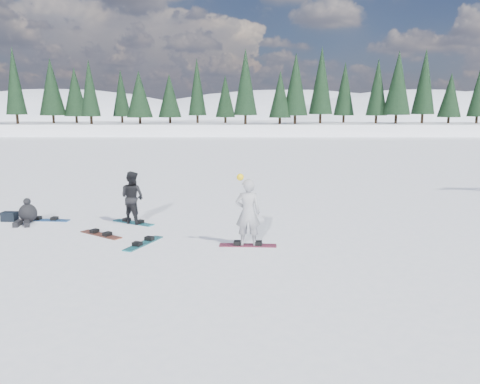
{
  "coord_description": "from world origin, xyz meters",
  "views": [
    {
      "loc": [
        1.22,
        -12.73,
        3.55
      ],
      "look_at": [
        1.11,
        1.02,
        1.1
      ],
      "focal_mm": 35.0,
      "sensor_mm": 36.0,
      "label": 1
    }
  ],
  "objects_px": {
    "snowboarder_man": "(132,197)",
    "seated_rider": "(27,214)",
    "gear_bag": "(9,216)",
    "snowboard_loose_a": "(144,243)",
    "snowboard_loose_c": "(46,220)",
    "snowboarder_woman": "(248,212)",
    "snowboard_loose_b": "(101,235)"
  },
  "relations": [
    {
      "from": "seated_rider",
      "to": "snowboard_loose_b",
      "type": "bearing_deg",
      "value": -43.4
    },
    {
      "from": "snowboarder_man",
      "to": "gear_bag",
      "type": "distance_m",
      "value": 4.1
    },
    {
      "from": "snowboarder_man",
      "to": "seated_rider",
      "type": "distance_m",
      "value": 3.38
    },
    {
      "from": "snowboarder_woman",
      "to": "snowboard_loose_c",
      "type": "xyz_separation_m",
      "value": [
        -6.48,
        2.78,
        -0.89
      ]
    },
    {
      "from": "snowboarder_woman",
      "to": "snowboarder_man",
      "type": "height_order",
      "value": "snowboarder_woman"
    },
    {
      "from": "seated_rider",
      "to": "snowboard_loose_b",
      "type": "relative_size",
      "value": 0.67
    },
    {
      "from": "snowboard_loose_c",
      "to": "snowboard_loose_a",
      "type": "height_order",
      "value": "same"
    },
    {
      "from": "seated_rider",
      "to": "snowboard_loose_b",
      "type": "height_order",
      "value": "seated_rider"
    },
    {
      "from": "snowboarder_woman",
      "to": "gear_bag",
      "type": "bearing_deg",
      "value": -19.71
    },
    {
      "from": "seated_rider",
      "to": "snowboard_loose_c",
      "type": "bearing_deg",
      "value": 19.57
    },
    {
      "from": "gear_bag",
      "to": "snowboard_loose_a",
      "type": "relative_size",
      "value": 0.3
    },
    {
      "from": "snowboarder_woman",
      "to": "snowboarder_man",
      "type": "relative_size",
      "value": 1.17
    },
    {
      "from": "seated_rider",
      "to": "snowboard_loose_a",
      "type": "xyz_separation_m",
      "value": [
        4.15,
        -2.3,
        -0.29
      ]
    },
    {
      "from": "snowboarder_man",
      "to": "snowboard_loose_c",
      "type": "relative_size",
      "value": 1.1
    },
    {
      "from": "snowboarder_woman",
      "to": "gear_bag",
      "type": "xyz_separation_m",
      "value": [
        -7.63,
        2.71,
        -0.75
      ]
    },
    {
      "from": "seated_rider",
      "to": "gear_bag",
      "type": "relative_size",
      "value": 2.22
    },
    {
      "from": "snowboarder_woman",
      "to": "seated_rider",
      "type": "height_order",
      "value": "snowboarder_woman"
    },
    {
      "from": "gear_bag",
      "to": "snowboard_loose_a",
      "type": "distance_m",
      "value": 5.48
    },
    {
      "from": "snowboarder_woman",
      "to": "seated_rider",
      "type": "bearing_deg",
      "value": -19.69
    },
    {
      "from": "snowboard_loose_c",
      "to": "snowboard_loose_a",
      "type": "relative_size",
      "value": 1.0
    },
    {
      "from": "snowboarder_woman",
      "to": "snowboard_loose_a",
      "type": "height_order",
      "value": "snowboarder_woman"
    },
    {
      "from": "snowboard_loose_b",
      "to": "snowboard_loose_a",
      "type": "height_order",
      "value": "same"
    },
    {
      "from": "snowboarder_man",
      "to": "snowboard_loose_c",
      "type": "bearing_deg",
      "value": 21.79
    },
    {
      "from": "snowboarder_woman",
      "to": "gear_bag",
      "type": "distance_m",
      "value": 8.13
    },
    {
      "from": "snowboarder_woman",
      "to": "snowboard_loose_c",
      "type": "distance_m",
      "value": 7.1
    },
    {
      "from": "snowboard_loose_c",
      "to": "snowboard_loose_b",
      "type": "height_order",
      "value": "same"
    },
    {
      "from": "snowboarder_woman",
      "to": "seated_rider",
      "type": "xyz_separation_m",
      "value": [
        -6.93,
        2.46,
        -0.6
      ]
    },
    {
      "from": "gear_bag",
      "to": "snowboard_loose_c",
      "type": "bearing_deg",
      "value": 3.43
    },
    {
      "from": "seated_rider",
      "to": "snowboard_loose_b",
      "type": "distance_m",
      "value": 3.11
    },
    {
      "from": "snowboarder_woman",
      "to": "snowboarder_man",
      "type": "distance_m",
      "value": 4.36
    },
    {
      "from": "snowboarder_man",
      "to": "snowboard_loose_b",
      "type": "relative_size",
      "value": 1.1
    },
    {
      "from": "snowboarder_man",
      "to": "snowboard_loose_b",
      "type": "bearing_deg",
      "value": 95.54
    }
  ]
}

